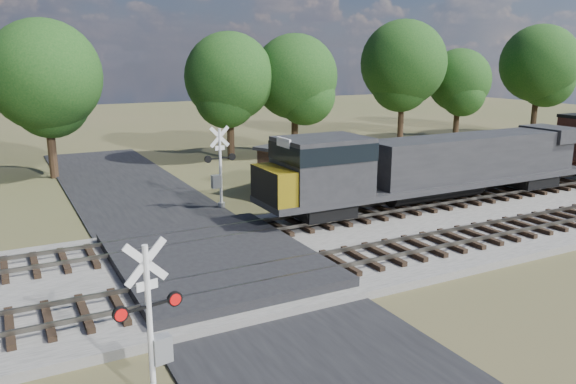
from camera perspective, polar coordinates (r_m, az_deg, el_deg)
ground at (r=21.11m, az=-7.04°, el=-8.20°), size 160.00×160.00×0.00m
ballast_bed at (r=26.41m, az=13.29°, el=-3.62°), size 140.00×10.00×0.30m
road at (r=21.09m, az=-7.04°, el=-8.10°), size 7.00×60.00×0.08m
crossing_panel at (r=21.43m, az=-7.54°, el=-6.97°), size 7.00×9.00×0.62m
track_near at (r=20.54m, az=3.19°, el=-7.51°), size 140.00×2.60×0.33m
track_far at (r=24.71m, az=-2.77°, el=-3.81°), size 140.00×2.60×0.33m
crossing_signal_near at (r=13.28m, az=-13.45°, el=-14.30°), size 1.61×0.42×4.02m
crossing_signal_far at (r=29.38m, az=-7.02°, el=1.74°), size 1.76×0.39×4.36m
equipment_shed at (r=32.54m, az=1.53°, el=2.30°), size 5.46×5.46×2.82m
treeline at (r=42.58m, az=-6.81°, el=11.86°), size 76.82×12.33×11.10m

